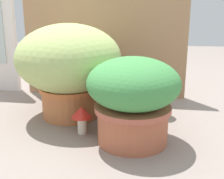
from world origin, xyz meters
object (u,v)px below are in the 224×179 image
object	(u,v)px
leafy_planter	(133,97)
mushroom_ornament_red	(82,115)
grass_planter	(69,64)
cat	(140,94)

from	to	relation	value
leafy_planter	mushroom_ornament_red	size ratio (longest dim) A/B	3.00
grass_planter	leafy_planter	bearing A→B (deg)	-36.39
mushroom_ornament_red	cat	bearing A→B (deg)	47.55
grass_planter	mushroom_ornament_red	size ratio (longest dim) A/B	4.09
leafy_planter	cat	bearing A→B (deg)	87.84
leafy_planter	mushroom_ornament_red	bearing A→B (deg)	168.58
cat	mushroom_ornament_red	distance (m)	0.38
cat	mushroom_ornament_red	xyz separation A→B (m)	(-0.26, -0.28, -0.03)
grass_planter	mushroom_ornament_red	distance (m)	0.31
grass_planter	mushroom_ornament_red	world-z (taller)	grass_planter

